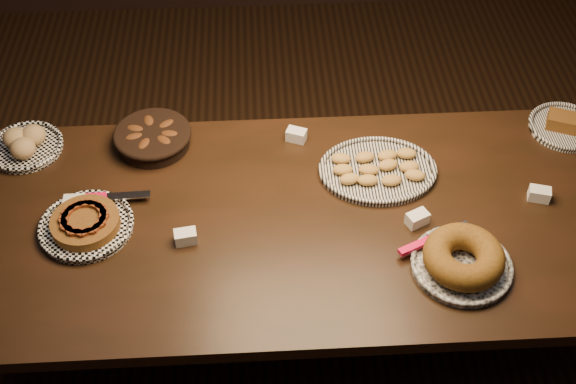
{
  "coord_description": "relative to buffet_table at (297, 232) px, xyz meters",
  "views": [
    {
      "loc": [
        -0.12,
        -1.58,
        2.53
      ],
      "look_at": [
        -0.03,
        0.05,
        0.82
      ],
      "focal_mm": 45.0,
      "sensor_mm": 36.0,
      "label": 1
    }
  ],
  "objects": [
    {
      "name": "ground",
      "position": [
        0.0,
        0.0,
        -0.68
      ],
      "size": [
        5.0,
        5.0,
        0.0
      ],
      "primitive_type": "plane",
      "color": "black",
      "rests_on": "ground"
    },
    {
      "name": "buffet_table",
      "position": [
        0.0,
        0.0,
        0.0
      ],
      "size": [
        2.4,
        1.0,
        0.75
      ],
      "color": "black",
      "rests_on": "ground"
    },
    {
      "name": "apple_tart_plate",
      "position": [
        -0.68,
        -0.01,
        0.1
      ],
      "size": [
        0.35,
        0.31,
        0.06
      ],
      "rotation": [
        0.0,
        0.0,
        0.06
      ],
      "color": "white",
      "rests_on": "buffet_table"
    },
    {
      "name": "madeleine_platter",
      "position": [
        0.29,
        0.19,
        0.09
      ],
      "size": [
        0.41,
        0.33,
        0.05
      ],
      "rotation": [
        0.0,
        0.0,
        0.06
      ],
      "color": "black",
      "rests_on": "buffet_table"
    },
    {
      "name": "bundt_cake_plate",
      "position": [
        0.49,
        -0.24,
        0.12
      ],
      "size": [
        0.36,
        0.34,
        0.1
      ],
      "rotation": [
        0.0,
        0.0,
        0.43
      ],
      "color": "black",
      "rests_on": "buffet_table"
    },
    {
      "name": "croissant_basket",
      "position": [
        -0.5,
        0.38,
        0.11
      ],
      "size": [
        0.3,
        0.3,
        0.07
      ],
      "rotation": [
        0.0,
        0.0,
        0.18
      ],
      "color": "black",
      "rests_on": "buffet_table"
    },
    {
      "name": "bread_roll_plate",
      "position": [
        -0.95,
        0.38,
        0.1
      ],
      "size": [
        0.27,
        0.27,
        0.08
      ],
      "rotation": [
        0.0,
        0.0,
        0.35
      ],
      "color": "white",
      "rests_on": "buffet_table"
    },
    {
      "name": "loaf_plate",
      "position": [
        1.02,
        0.38,
        0.09
      ],
      "size": [
        0.27,
        0.27,
        0.06
      ],
      "rotation": [
        0.0,
        0.0,
        -0.38
      ],
      "color": "black",
      "rests_on": "buffet_table"
    },
    {
      "name": "tent_cards",
      "position": [
        0.03,
        0.07,
        0.1
      ],
      "size": [
        1.63,
        0.53,
        0.04
      ],
      "color": "white",
      "rests_on": "buffet_table"
    }
  ]
}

